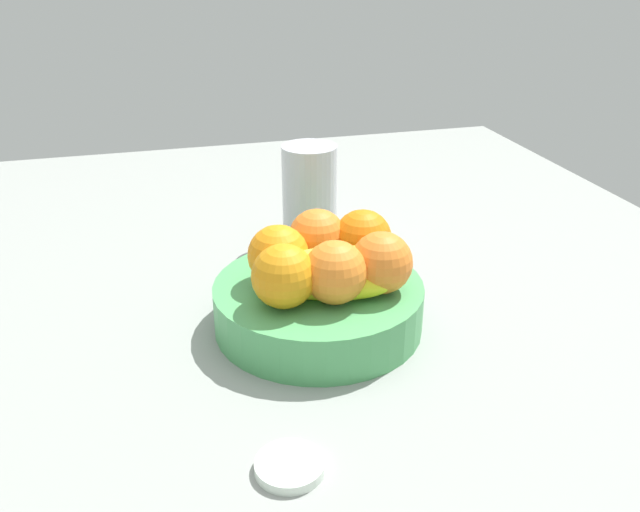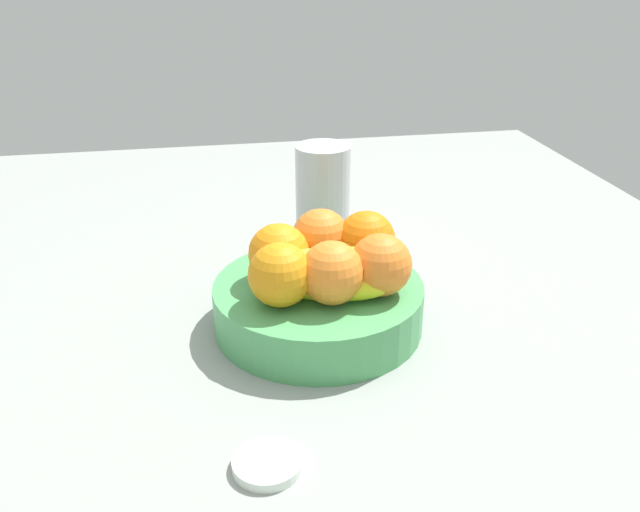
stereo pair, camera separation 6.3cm
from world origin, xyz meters
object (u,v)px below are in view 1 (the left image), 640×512
at_px(orange_top_stack, 363,238).
at_px(thermos_tumbler, 310,196).
at_px(fruit_bowl, 320,305).
at_px(orange_front_right, 278,255).
at_px(orange_back_left, 335,272).
at_px(orange_front_left, 317,238).
at_px(jar_lid, 290,466).
at_px(orange_back_right, 381,263).
at_px(orange_center, 284,276).
at_px(banana_bunch, 323,274).

bearing_deg(orange_top_stack, thermos_tumbler, -175.47).
xyz_separation_m(fruit_bowl, orange_front_right, (-0.02, -0.05, 0.07)).
bearing_deg(orange_back_left, orange_front_left, 176.81).
xyz_separation_m(thermos_tumbler, jar_lid, (0.51, -0.15, -0.08)).
relative_size(orange_front_right, orange_back_right, 1.00).
distance_m(orange_back_left, orange_top_stack, 0.11).
bearing_deg(orange_front_left, jar_lid, -19.63).
distance_m(orange_front_left, orange_top_stack, 0.06).
xyz_separation_m(fruit_bowl, thermos_tumbler, (-0.26, 0.05, 0.05)).
bearing_deg(orange_back_right, orange_top_stack, 179.33).
relative_size(orange_front_left, jar_lid, 1.15).
relative_size(orange_front_right, orange_center, 1.00).
relative_size(orange_front_right, orange_top_stack, 1.00).
relative_size(orange_center, orange_back_left, 1.00).
height_order(fruit_bowl, orange_front_right, orange_front_right).
distance_m(fruit_bowl, orange_front_right, 0.09).
height_order(orange_center, orange_back_right, same).
bearing_deg(banana_bunch, orange_top_stack, 133.41).
distance_m(orange_top_stack, banana_bunch, 0.10).
height_order(fruit_bowl, thermos_tumbler, thermos_tumbler).
bearing_deg(thermos_tumbler, orange_front_right, -23.09).
height_order(orange_top_stack, thermos_tumbler, thermos_tumbler).
height_order(orange_front_left, jar_lid, orange_front_left).
bearing_deg(orange_front_right, thermos_tumbler, 156.91).
relative_size(fruit_bowl, jar_lid, 3.97).
xyz_separation_m(orange_front_left, orange_center, (0.10, -0.07, 0.00)).
distance_m(banana_bunch, thermos_tumbler, 0.29).
bearing_deg(jar_lid, fruit_bowl, 158.58).
relative_size(orange_front_left, orange_back_right, 1.00).
xyz_separation_m(fruit_bowl, orange_center, (0.04, -0.06, 0.07)).
bearing_deg(orange_front_left, thermos_tumbler, 168.50).
distance_m(orange_front_left, jar_lid, 0.34).
relative_size(orange_center, jar_lid, 1.15).
distance_m(fruit_bowl, orange_back_right, 0.10).
xyz_separation_m(fruit_bowl, jar_lid, (0.25, -0.10, -0.03)).
bearing_deg(fruit_bowl, jar_lid, -21.42).
bearing_deg(banana_bunch, orange_back_right, 85.66).
bearing_deg(orange_front_right, jar_lid, -10.20).
bearing_deg(orange_front_right, fruit_bowl, 70.47).
height_order(orange_back_right, banana_bunch, orange_back_right).
bearing_deg(orange_front_right, orange_back_left, 40.75).
bearing_deg(orange_back_left, orange_center, -95.70).
relative_size(fruit_bowl, orange_back_left, 3.47).
height_order(fruit_bowl, jar_lid, fruit_bowl).
bearing_deg(fruit_bowl, orange_front_left, 168.56).
height_order(orange_back_left, jar_lid, orange_back_left).
height_order(fruit_bowl, banana_bunch, banana_bunch).
distance_m(orange_front_right, banana_bunch, 0.07).
distance_m(orange_front_right, orange_back_right, 0.13).
xyz_separation_m(orange_center, orange_back_right, (-0.00, 0.12, 0.00)).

